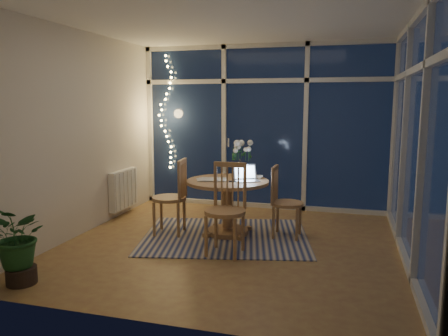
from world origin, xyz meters
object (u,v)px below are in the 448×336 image
at_px(chair_right, 287,202).
at_px(flower_vase, 240,168).
at_px(potted_plant, 19,245).
at_px(chair_front, 225,209).
at_px(dining_table, 228,208).
at_px(chair_left, 169,196).
at_px(laptop, 247,173).

height_order(chair_right, flower_vase, flower_vase).
xyz_separation_m(flower_vase, potted_plant, (-1.54, -2.39, -0.44)).
distance_m(chair_front, potted_plant, 2.09).
relative_size(chair_front, potted_plant, 1.37).
height_order(chair_front, potted_plant, chair_front).
distance_m(dining_table, chair_right, 0.76).
height_order(chair_right, potted_plant, chair_right).
bearing_deg(dining_table, chair_front, -76.98).
bearing_deg(chair_left, potted_plant, -29.02).
bearing_deg(chair_right, potted_plant, 135.05).
relative_size(dining_table, laptop, 3.50).
height_order(chair_right, chair_front, chair_front).
bearing_deg(chair_left, chair_front, 51.12).
height_order(flower_vase, potted_plant, flower_vase).
xyz_separation_m(dining_table, chair_right, (0.75, 0.09, 0.10)).
distance_m(dining_table, flower_vase, 0.60).
height_order(chair_left, chair_right, chair_left).
bearing_deg(potted_plant, dining_table, 54.09).
relative_size(dining_table, potted_plant, 1.38).
relative_size(dining_table, chair_left, 1.05).
height_order(dining_table, chair_front, chair_front).
distance_m(chair_left, laptop, 1.06).
xyz_separation_m(chair_left, laptop, (0.99, 0.17, 0.33)).
distance_m(chair_right, flower_vase, 0.82).
relative_size(chair_left, chair_right, 1.08).
distance_m(chair_right, laptop, 0.62).
bearing_deg(chair_front, dining_table, 105.18).
distance_m(chair_front, laptop, 0.79).
height_order(laptop, flower_vase, laptop).
bearing_deg(chair_left, chair_right, 93.12).
bearing_deg(chair_right, flower_vase, 69.06).
relative_size(chair_right, potted_plant, 1.21).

